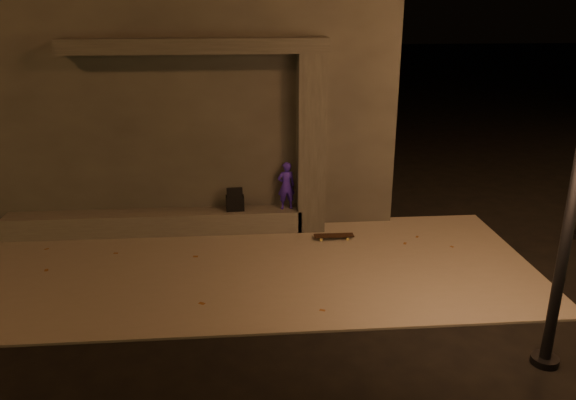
{
  "coord_description": "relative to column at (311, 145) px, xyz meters",
  "views": [
    {
      "loc": [
        0.33,
        -7.18,
        4.52
      ],
      "look_at": [
        1.09,
        2.0,
        1.29
      ],
      "focal_mm": 35.0,
      "sensor_mm": 36.0,
      "label": 1
    }
  ],
  "objects": [
    {
      "name": "ground",
      "position": [
        -1.7,
        -3.75,
        -1.84
      ],
      "size": [
        120.0,
        120.0,
        0.0
      ],
      "primitive_type": "plane",
      "color": "black",
      "rests_on": "ground"
    },
    {
      "name": "ledge",
      "position": [
        -3.2,
        0.0,
        -1.58
      ],
      "size": [
        6.0,
        0.55,
        0.45
      ],
      "primitive_type": "cube",
      "color": "#524F4A",
      "rests_on": "sidewalk"
    },
    {
      "name": "building",
      "position": [
        -2.7,
        2.74,
        0.77
      ],
      "size": [
        9.0,
        5.1,
        5.22
      ],
      "color": "#393734",
      "rests_on": "ground"
    },
    {
      "name": "sidewalk",
      "position": [
        -1.7,
        -1.75,
        -1.82
      ],
      "size": [
        11.0,
        4.4,
        0.04
      ],
      "primitive_type": "cube",
      "color": "slate",
      "rests_on": "ground"
    },
    {
      "name": "skateboarder",
      "position": [
        -0.5,
        0.0,
        -0.85
      ],
      "size": [
        0.4,
        0.29,
        1.0
      ],
      "primitive_type": "imported",
      "rotation": [
        0.0,
        0.0,
        3.3
      ],
      "color": "#351CBB",
      "rests_on": "ledge"
    },
    {
      "name": "backpack",
      "position": [
        -1.56,
        0.0,
        -1.17
      ],
      "size": [
        0.38,
        0.26,
        0.51
      ],
      "rotation": [
        0.0,
        0.0,
        0.08
      ],
      "color": "black",
      "rests_on": "ledge"
    },
    {
      "name": "canopy",
      "position": [
        -2.2,
        0.05,
        1.94
      ],
      "size": [
        5.0,
        0.7,
        0.28
      ],
      "primitive_type": "cube",
      "color": "#393734",
      "rests_on": "column"
    },
    {
      "name": "column",
      "position": [
        0.0,
        0.0,
        0.0
      ],
      "size": [
        0.55,
        0.55,
        3.6
      ],
      "primitive_type": "cube",
      "color": "#393734",
      "rests_on": "sidewalk"
    },
    {
      "name": "skateboard",
      "position": [
        0.41,
        -0.65,
        -1.73
      ],
      "size": [
        0.8,
        0.21,
        0.09
      ],
      "rotation": [
        0.0,
        0.0,
        -0.0
      ],
      "color": "black",
      "rests_on": "sidewalk"
    }
  ]
}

